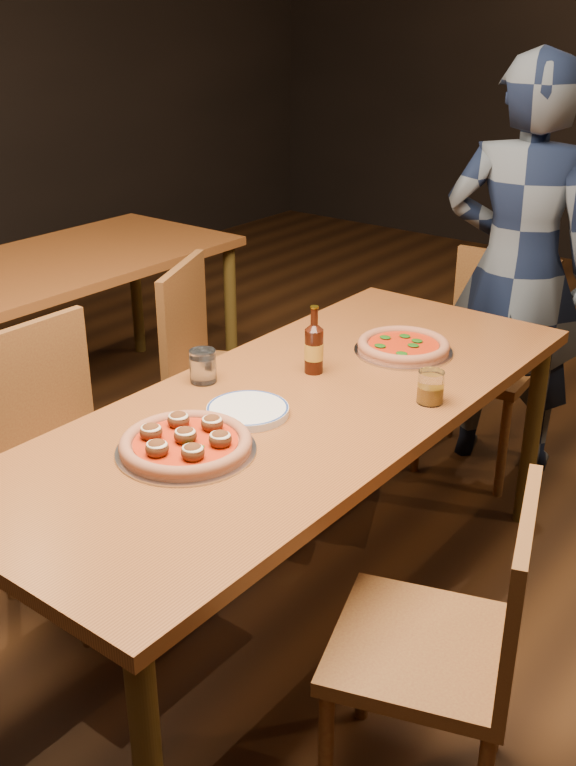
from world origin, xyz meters
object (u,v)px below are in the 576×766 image
Objects in this scene: pizza_meatball at (186,443)px; pizza_margherita at (403,346)px; chair_main_e at (423,646)px; water_glass at (203,366)px; beer_bottle at (314,349)px; chair_end at (481,365)px; plate_stack at (248,411)px; chair_main_nw at (81,467)px; amber_glass at (431,387)px; table_main at (299,422)px; chair_main_sw at (237,377)px; table_left at (21,286)px; diner at (518,270)px.

pizza_meatball is 0.91m from pizza_margherita.
water_glass is (-0.92, 0.27, 0.36)m from chair_main_e.
water_glass is (-0.22, -0.26, -0.02)m from beer_bottle.
chair_end reaches higher than plate_stack.
chair_main_e is at bearing -91.48° from chair_main_nw.
chair_main_nw is at bearing -109.95° from chair_main_e.
pizza_margherita is at bearing 132.08° from amber_glass.
chair_end is 9.71× the size of amber_glass.
table_main is at bearing -65.63° from beer_bottle.
chair_end is at bearing -67.07° from chair_main_sw.
chair_main_nw is 1.22m from chair_main_e.
beer_bottle is (-0.03, 0.34, 0.06)m from plate_stack.
table_left is at bearing 76.10° from chair_main_sw.
amber_glass reaches higher than pizza_meatball.
table_main is 1.00× the size of table_left.
chair_main_nw reaches higher than table_main.
water_glass is (1.40, -0.37, 0.12)m from table_left.
chair_main_nw is at bearing -116.24° from chair_end.
beer_bottle reaches higher than chair_main_nw.
chair_main_sw is at bearing 123.09° from water_glass.
table_left is 9.74× the size of beer_bottle.
water_glass reaches higher than table_main.
pizza_meatball is at bearing -52.86° from water_glass.
beer_bottle reaches higher than table_main.
chair_main_e reaches higher than water_glass.
chair_end is at bearing 28.20° from table_left.
table_left is 1.22× the size of diner.
pizza_margherita is 1.53× the size of beer_bottle.
diner reaches higher than chair_main_e.
table_main is at bearing 84.27° from pizza_meatball.
chair_main_sw is 0.57× the size of diner.
pizza_margherita is 0.19× the size of diner.
plate_stack is at bearing -15.59° from table_left.
pizza_meatball is at bearing -102.82° from chair_main_e.
table_left is 2.01m from amber_glass.
pizza_margherita is at bearing 84.36° from pizza_meatball.
table_left is 1.07m from chair_main_sw.
chair_main_sw is 4.18× the size of plate_stack.
chair_main_nw reaches higher than pizza_meatball.
table_main is at bearing -137.86° from chair_main_e.
beer_bottle is at bearing 94.05° from pizza_meatball.
water_glass is (-0.35, -0.56, 0.03)m from pizza_margherita.
diner reaches higher than table_main.
chair_main_sw is (1.03, 0.19, -0.21)m from table_left.
chair_main_sw is 1.04× the size of chair_end.
chair_main_nw is 0.81m from chair_main_sw.
chair_main_sw is at bearing -179.89° from pizza_margherita.
table_main is 8.91× the size of plate_stack.
chair_main_nw is 1.64m from chair_end.
table_left is at bearing 156.74° from pizza_meatball.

